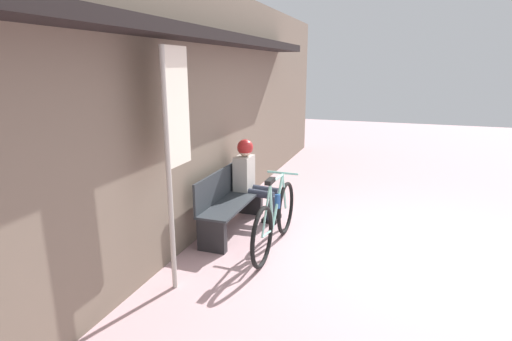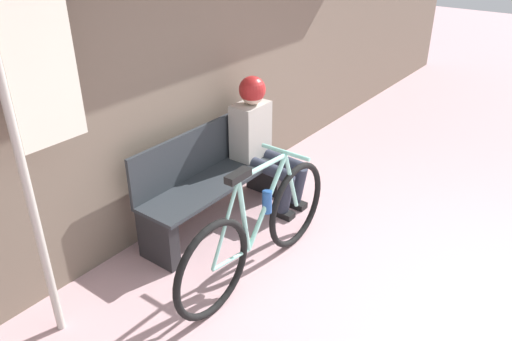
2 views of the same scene
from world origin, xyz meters
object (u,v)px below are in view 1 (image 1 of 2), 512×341
bicycle (275,219)px  banner_pole (174,134)px  person_seated (251,174)px  park_bench_near (230,203)px

bicycle → banner_pole: size_ratio=0.71×
person_seated → banner_pole: (-1.92, 0.07, 0.88)m
person_seated → bicycle: bearing=-143.9°
bicycle → banner_pole: bearing=146.9°
park_bench_near → bicycle: size_ratio=0.86×
person_seated → banner_pole: 2.11m
banner_pole → person_seated: bearing=-2.2°
park_bench_near → bicycle: bicycle is taller
bicycle → park_bench_near: bearing=65.6°
bicycle → person_seated: (0.85, 0.62, 0.28)m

